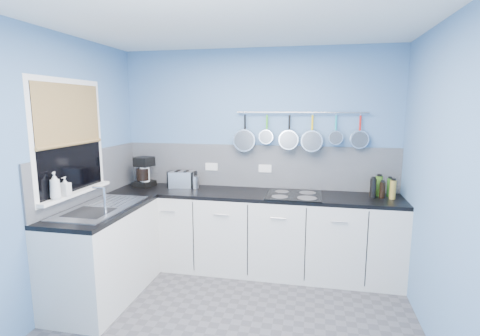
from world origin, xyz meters
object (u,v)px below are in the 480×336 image
(toaster, at_px, (182,179))
(paper_towel, at_px, (145,176))
(soap_bottle_b, at_px, (65,186))
(coffee_maker, at_px, (144,172))
(hob, at_px, (294,195))
(canister, at_px, (195,182))
(soap_bottle_a, at_px, (55,186))

(toaster, bearing_deg, paper_towel, 177.09)
(paper_towel, bearing_deg, toaster, 8.43)
(soap_bottle_b, xyz_separation_m, paper_towel, (0.22, 1.12, -0.11))
(coffee_maker, bearing_deg, hob, 9.45)
(paper_towel, relative_size, canister, 1.79)
(soap_bottle_b, relative_size, hob, 0.29)
(paper_towel, xyz_separation_m, hob, (1.77, -0.10, -0.12))
(soap_bottle_a, relative_size, toaster, 0.81)
(paper_towel, xyz_separation_m, canister, (0.60, 0.05, -0.06))
(paper_towel, height_order, toaster, paper_towel)
(soap_bottle_b, xyz_separation_m, toaster, (0.66, 1.18, -0.14))
(hob, bearing_deg, paper_towel, 176.87)
(soap_bottle_b, xyz_separation_m, canister, (0.83, 1.16, -0.17))
(soap_bottle_a, height_order, coffee_maker, soap_bottle_a)
(soap_bottle_a, xyz_separation_m, hob, (1.99, 1.15, -0.26))
(hob, bearing_deg, canister, 173.02)
(soap_bottle_b, bearing_deg, hob, 27.11)
(soap_bottle_a, distance_m, soap_bottle_b, 0.13)
(coffee_maker, height_order, canister, coffee_maker)
(paper_towel, xyz_separation_m, toaster, (0.44, 0.07, -0.03))
(paper_towel, bearing_deg, soap_bottle_b, -101.33)
(coffee_maker, height_order, hob, coffee_maker)
(paper_towel, bearing_deg, soap_bottle_a, -100.19)
(coffee_maker, distance_m, canister, 0.63)
(coffee_maker, bearing_deg, canister, 15.72)
(soap_bottle_a, distance_m, toaster, 1.48)
(soap_bottle_b, distance_m, coffee_maker, 1.15)
(soap_bottle_b, height_order, paper_towel, soap_bottle_b)
(paper_towel, relative_size, hob, 0.43)
(toaster, relative_size, hob, 0.51)
(soap_bottle_a, xyz_separation_m, toaster, (0.66, 1.31, -0.17))
(soap_bottle_a, xyz_separation_m, canister, (0.83, 1.29, -0.20))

